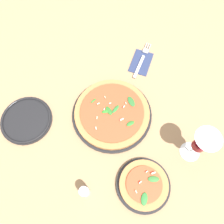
{
  "coord_description": "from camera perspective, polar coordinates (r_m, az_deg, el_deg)",
  "views": [
    {
      "loc": [
        -0.24,
        -0.14,
        0.78
      ],
      "look_at": [
        0.03,
        0.04,
        0.03
      ],
      "focal_mm": 35.0,
      "sensor_mm": 36.0,
      "label": 1
    }
  ],
  "objects": [
    {
      "name": "fork",
      "position": [
        0.97,
        7.79,
        13.27
      ],
      "size": [
        0.19,
        0.06,
        0.0
      ],
      "rotation": [
        0.0,
        0.0,
        0.21
      ],
      "color": "silver",
      "rests_on": "ground_plane"
    },
    {
      "name": "side_plate_white",
      "position": [
        0.89,
        -21.48,
        -1.91
      ],
      "size": [
        0.2,
        0.2,
        0.02
      ],
      "color": "black",
      "rests_on": "ground_plane"
    },
    {
      "name": "wine_glass",
      "position": [
        0.74,
        22.46,
        -7.55
      ],
      "size": [
        0.08,
        0.08,
        0.17
      ],
      "color": "white",
      "rests_on": "ground_plane"
    },
    {
      "name": "pizza_personal_side",
      "position": [
        0.78,
        8.23,
        -18.31
      ],
      "size": [
        0.18,
        0.18,
        0.05
      ],
      "color": "black",
      "rests_on": "ground_plane"
    },
    {
      "name": "pizza_arugula_main",
      "position": [
        0.83,
        0.01,
        -0.35
      ],
      "size": [
        0.3,
        0.3,
        0.05
      ],
      "color": "black",
      "rests_on": "ground_plane"
    },
    {
      "name": "ground_plane",
      "position": [
        0.83,
        1.1,
        -3.59
      ],
      "size": [
        6.0,
        6.0,
        0.0
      ],
      "primitive_type": "plane",
      "color": "#9E7A56"
    },
    {
      "name": "napkin",
      "position": [
        0.97,
        7.61,
        12.79
      ],
      "size": [
        0.14,
        0.11,
        0.01
      ],
      "rotation": [
        0.0,
        0.0,
        0.26
      ],
      "color": "navy",
      "rests_on": "ground_plane"
    },
    {
      "name": "shaker_pepper",
      "position": [
        0.76,
        -7.15,
        -19.96
      ],
      "size": [
        0.03,
        0.03,
        0.07
      ],
      "color": "silver",
      "rests_on": "ground_plane"
    }
  ]
}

